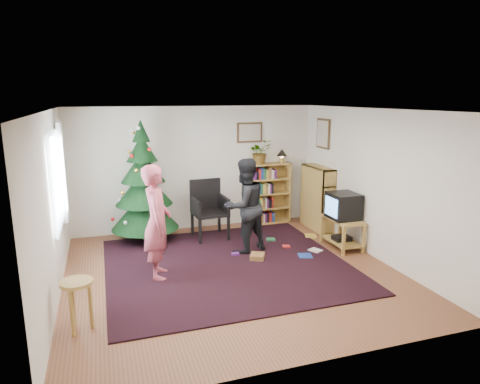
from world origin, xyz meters
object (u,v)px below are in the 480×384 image
object	(u,v)px
crt_tv	(343,206)
person_standing	(157,222)
bookshelf_right	(317,197)
christmas_tree	(144,191)
potted_plant	(260,152)
stool	(77,292)
person_by_chair	(245,206)
armchair	(208,206)
tv_stand	(342,230)
picture_right	(323,134)
table_lamp	(282,153)
picture_back	(250,132)
bookshelf_back	(268,193)

from	to	relation	value
crt_tv	person_standing	xyz separation A→B (m)	(-3.32, -0.27, 0.09)
bookshelf_right	christmas_tree	bearing A→B (deg)	84.52
person_standing	potted_plant	size ratio (longest dim) A/B	3.39
stool	potted_plant	distance (m)	5.02
person_by_chair	armchair	bearing A→B (deg)	-87.78
potted_plant	tv_stand	bearing A→B (deg)	-64.82
picture_right	crt_tv	bearing A→B (deg)	-101.25
potted_plant	stool	bearing A→B (deg)	-136.04
picture_right	table_lamp	world-z (taller)	picture_right
bookshelf_right	person_standing	world-z (taller)	person_standing
picture_back	bookshelf_right	bearing A→B (deg)	-34.93
table_lamp	person_standing	bearing A→B (deg)	-143.81
bookshelf_back	bookshelf_right	size ratio (longest dim) A/B	1.00
person_standing	armchair	bearing A→B (deg)	-28.34
picture_right	person_standing	bearing A→B (deg)	-156.45
tv_stand	crt_tv	distance (m)	0.46
picture_right	stool	size ratio (longest dim) A/B	0.97
picture_back	bookshelf_right	xyz separation A→B (m)	(1.19, -0.83, -1.29)
bookshelf_back	bookshelf_right	distance (m)	1.07
picture_right	stool	world-z (taller)	picture_right
picture_back	potted_plant	xyz separation A→B (m)	(0.18, -0.14, -0.39)
bookshelf_right	potted_plant	world-z (taller)	potted_plant
stool	bookshelf_right	bearing A→B (deg)	30.85
picture_right	table_lamp	xyz separation A→B (m)	(-0.64, 0.59, -0.45)
christmas_tree	bookshelf_back	world-z (taller)	christmas_tree
table_lamp	picture_back	bearing A→B (deg)	168.82
bookshelf_right	armchair	world-z (taller)	bookshelf_right
person_standing	potted_plant	distance (m)	3.33
crt_tv	tv_stand	bearing A→B (deg)	-0.00
christmas_tree	person_standing	world-z (taller)	christmas_tree
christmas_tree	potted_plant	xyz separation A→B (m)	(2.45, 0.36, 0.60)
person_standing	bookshelf_back	bearing A→B (deg)	-43.12
person_by_chair	potted_plant	world-z (taller)	potted_plant
picture_right	bookshelf_right	xyz separation A→B (m)	(-0.14, -0.11, -1.29)
bookshelf_back	person_by_chair	xyz separation A→B (m)	(-1.06, -1.54, 0.17)
person_by_chair	table_lamp	bearing A→B (deg)	-151.00
bookshelf_back	person_by_chair	size ratio (longest dim) A/B	0.78
tv_stand	crt_tv	size ratio (longest dim) A/B	1.56
bookshelf_back	armchair	world-z (taller)	bookshelf_back
picture_back	tv_stand	bearing A→B (deg)	-62.10
potted_plant	table_lamp	bearing A→B (deg)	0.00
picture_back	tv_stand	world-z (taller)	picture_back
stool	person_by_chair	bearing A→B (deg)	34.93
table_lamp	christmas_tree	bearing A→B (deg)	-172.95
person_standing	bookshelf_right	bearing A→B (deg)	-59.41
bookshelf_right	picture_right	bearing A→B (deg)	-51.85
table_lamp	stool	bearing A→B (deg)	-139.81
picture_back	potted_plant	distance (m)	0.46
christmas_tree	person_by_chair	bearing A→B (deg)	-36.35
christmas_tree	table_lamp	bearing A→B (deg)	7.05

